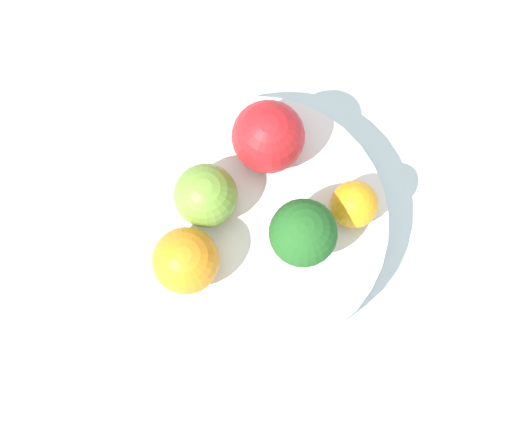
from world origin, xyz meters
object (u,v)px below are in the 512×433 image
Objects in this scene: orange_front at (188,264)px; apple_red at (268,137)px; apple_green at (206,196)px; orange_back at (354,204)px; bowl at (256,226)px; broccoli at (303,234)px.

apple_red is at bearing 22.98° from orange_front.
orange_front reaches higher than apple_green.
apple_red reaches higher than apple_green.
apple_red is 0.08m from orange_back.
orange_front is at bearing -177.65° from bowl.
apple_red is 1.13× the size of orange_front.
apple_red is 0.06m from apple_green.
orange_front is at bearing 164.89° from orange_back.
apple_red is 1.54× the size of orange_back.
orange_back is at bearing -73.61° from apple_red.
bowl is at bearing -54.62° from apple_green.
broccoli is 0.08m from orange_front.
apple_red reaches higher than orange_back.
orange_back is at bearing -2.41° from broccoli.
bowl is 3.30× the size of broccoli.
apple_red is (0.02, 0.07, -0.01)m from broccoli.
orange_front is (-0.06, -0.00, 0.04)m from bowl.
broccoli reaches higher than orange_front.
orange_front is at bearing -157.02° from apple_red.
bowl is 5.67× the size of orange_back.
orange_front is at bearing -138.93° from apple_green.
orange_front is 1.36× the size of orange_back.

